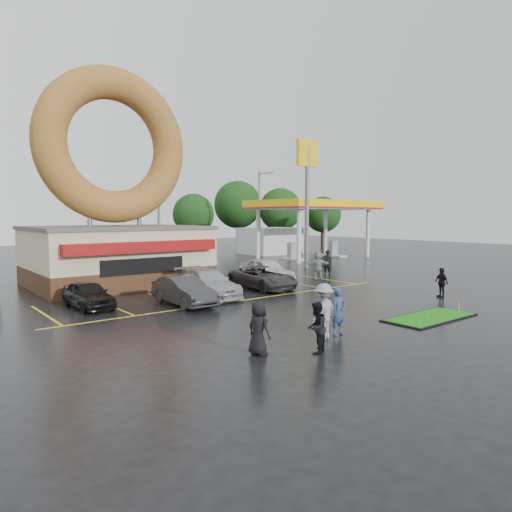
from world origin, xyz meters
TOP-DOWN VIEW (x-y plane):
  - ground at (0.00, 0.00)m, footprint 120.00×120.00m
  - donut_shop at (-3.00, 12.97)m, footprint 10.20×8.70m
  - gas_station at (20.00, 20.94)m, footprint 12.30×13.65m
  - shell_sign at (13.00, 12.00)m, footprint 2.20×0.36m
  - streetlight_mid at (4.00, 20.92)m, footprint 0.40×2.21m
  - streetlight_right at (16.00, 21.92)m, footprint 0.40×2.21m
  - tree_far_a at (26.00, 30.00)m, footprint 5.60×5.60m
  - tree_far_b at (32.00, 28.00)m, footprint 4.90×4.90m
  - tree_far_c at (22.00, 34.00)m, footprint 6.30×6.30m
  - tree_far_d at (14.00, 32.00)m, footprint 4.90×4.90m
  - car_black at (-7.00, 6.40)m, footprint 1.64×3.82m
  - car_dgrey at (-3.10, 4.21)m, footprint 1.50×4.23m
  - car_silver at (-0.96, 5.44)m, footprint 2.43×5.17m
  - car_grey at (3.05, 5.65)m, footprint 2.39×4.90m
  - car_white at (5.11, 7.75)m, footprint 2.24×4.75m
  - person_blue at (-1.52, -4.27)m, footprint 0.64×0.42m
  - person_blackjkt at (-3.74, -5.30)m, footprint 1.00×0.93m
  - person_hoodie at (-2.32, -4.28)m, footprint 1.42×1.04m
  - person_bystander at (-5.28, -4.30)m, footprint 0.65×0.90m
  - person_cameraman at (8.71, -2.48)m, footprint 0.70×1.01m
  - person_walker_near at (8.72, 6.58)m, footprint 1.88×1.27m
  - person_walker_far at (10.53, 7.38)m, footprint 0.82×0.75m
  - putting_green at (3.64, -4.85)m, footprint 4.46×1.96m

SIDE VIEW (x-z plane):
  - ground at x=0.00m, z-range 0.00..0.00m
  - putting_green at x=3.64m, z-range -0.24..0.31m
  - car_black at x=-7.00m, z-range 0.00..1.29m
  - car_grey at x=3.05m, z-range 0.00..1.34m
  - car_dgrey at x=-3.10m, z-range 0.00..1.39m
  - car_silver at x=-0.96m, z-range 0.00..1.46m
  - car_white at x=5.11m, z-range 0.00..1.57m
  - person_cameraman at x=8.71m, z-range 0.00..1.60m
  - person_blackjkt at x=-3.74m, z-range 0.00..1.64m
  - person_bystander at x=-5.28m, z-range 0.00..1.69m
  - person_blue at x=-1.52m, z-range 0.00..1.74m
  - person_walker_far at x=10.53m, z-range 0.00..1.88m
  - person_walker_near at x=8.72m, z-range 0.00..1.94m
  - person_hoodie at x=-2.32m, z-range 0.00..1.97m
  - gas_station at x=20.00m, z-range 0.75..6.65m
  - donut_shop at x=-3.00m, z-range -2.29..11.21m
  - tree_far_b at x=32.00m, z-range 1.03..8.03m
  - tree_far_d at x=14.00m, z-range 1.03..8.03m
  - streetlight_mid at x=4.00m, z-range 0.28..9.28m
  - streetlight_right at x=16.00m, z-range 0.28..9.28m
  - tree_far_a at x=26.00m, z-range 1.18..9.18m
  - tree_far_c at x=22.00m, z-range 1.34..10.34m
  - shell_sign at x=13.00m, z-range 2.08..12.68m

